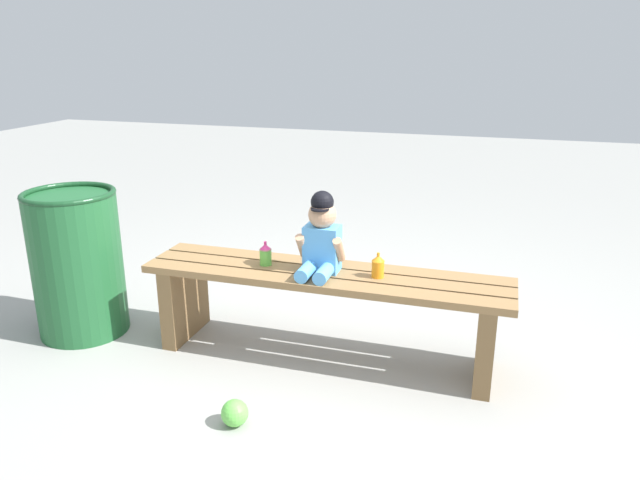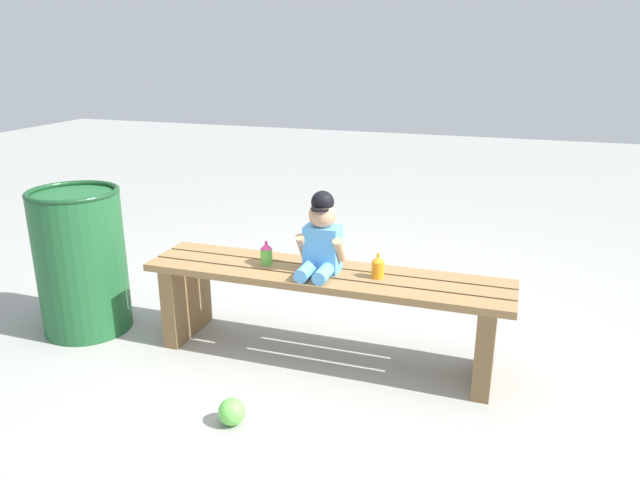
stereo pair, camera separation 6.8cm
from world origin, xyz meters
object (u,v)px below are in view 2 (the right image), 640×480
object	(u,v)px
sippy_cup_left	(266,253)
sippy_cup_right	(378,266)
park_bench	(325,298)
child_figure	(321,238)
trash_bin	(81,260)
toy_ball	(232,412)

from	to	relation	value
sippy_cup_left	sippy_cup_right	xyz separation A→B (m)	(0.58, 0.00, 0.00)
park_bench	sippy_cup_right	xyz separation A→B (m)	(0.26, 0.01, 0.20)
child_figure	trash_bin	world-z (taller)	child_figure
sippy_cup_left	trash_bin	bearing A→B (deg)	-173.19
child_figure	sippy_cup_right	xyz separation A→B (m)	(0.28, 0.01, -0.12)
sippy_cup_right	toy_ball	world-z (taller)	sippy_cup_right
sippy_cup_right	toy_ball	bearing A→B (deg)	-123.29
child_figure	sippy_cup_left	distance (m)	0.32
child_figure	sippy_cup_right	distance (m)	0.31
sippy_cup_right	toy_ball	distance (m)	0.95
park_bench	toy_ball	distance (m)	0.76
child_figure	sippy_cup_left	xyz separation A→B (m)	(-0.30, 0.01, -0.12)
park_bench	sippy_cup_left	size ratio (longest dim) A/B	14.72
sippy_cup_right	child_figure	bearing A→B (deg)	-177.73
sippy_cup_right	trash_bin	xyz separation A→B (m)	(-1.63, -0.13, -0.12)
sippy_cup_left	sippy_cup_right	size ratio (longest dim) A/B	1.00
trash_bin	child_figure	bearing A→B (deg)	4.84
toy_ball	trash_bin	size ratio (longest dim) A/B	0.14
park_bench	trash_bin	size ratio (longest dim) A/B	2.28
child_figure	trash_bin	size ratio (longest dim) A/B	0.50
park_bench	toy_ball	size ratio (longest dim) A/B	15.77
child_figure	sippy_cup_left	bearing A→B (deg)	177.85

